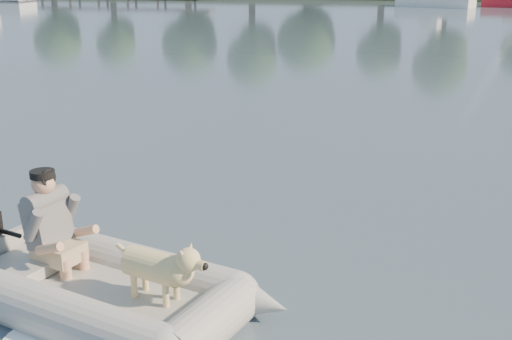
% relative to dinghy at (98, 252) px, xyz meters
% --- Properties ---
extents(water, '(160.00, 160.00, 0.00)m').
position_rel_dinghy_xyz_m(water, '(0.71, 0.65, -0.57)').
color(water, slate).
rests_on(water, ground).
extents(dinghy, '(5.33, 4.49, 1.33)m').
position_rel_dinghy_xyz_m(dinghy, '(0.00, 0.00, 0.00)').
color(dinghy, '#9FA09B').
rests_on(dinghy, water).
extents(man, '(0.82, 0.75, 1.03)m').
position_rel_dinghy_xyz_m(man, '(-0.64, 0.22, 0.18)').
color(man, '#5C5C61').
rests_on(man, dinghy).
extents(dog, '(0.95, 0.54, 0.60)m').
position_rel_dinghy_xyz_m(dog, '(0.61, -0.11, -0.07)').
color(dog, '#CFBD77').
rests_on(dog, dinghy).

